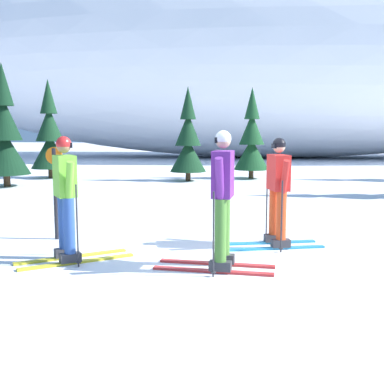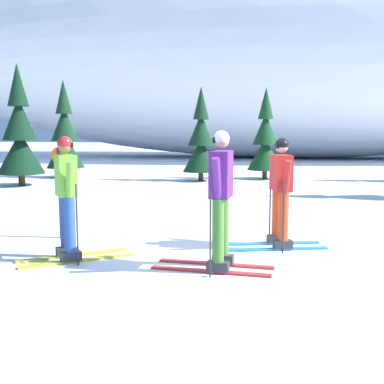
# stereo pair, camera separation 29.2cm
# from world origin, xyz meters

# --- Properties ---
(ground_plane) EXTENTS (120.00, 120.00, 0.00)m
(ground_plane) POSITION_xyz_m (0.00, 0.00, 0.00)
(ground_plane) COLOR white
(skier_purple_jacket) EXTENTS (1.60, 0.82, 1.81)m
(skier_purple_jacket) POSITION_xyz_m (0.39, -0.76, 0.96)
(skier_purple_jacket) COLOR red
(skier_purple_jacket) RESTS_ON ground
(skier_red_jacket) EXTENTS (1.66, 0.86, 1.69)m
(skier_red_jacket) POSITION_xyz_m (1.19, 0.55, 0.90)
(skier_red_jacket) COLOR #2893CC
(skier_red_jacket) RESTS_ON ground
(skier_lime_jacket) EXTENTS (1.54, 1.25, 1.73)m
(skier_lime_jacket) POSITION_xyz_m (-1.75, -0.63, 0.90)
(skier_lime_jacket) COLOR gold
(skier_lime_jacket) RESTS_ON ground
(pine_tree_far_left) EXTENTS (1.52, 1.52, 3.93)m
(pine_tree_far_left) POSITION_xyz_m (-6.91, 7.60, 1.64)
(pine_tree_far_left) COLOR #47301E
(pine_tree_far_left) RESTS_ON ground
(pine_tree_left) EXTENTS (1.43, 1.43, 3.70)m
(pine_tree_left) POSITION_xyz_m (-6.60, 10.40, 1.55)
(pine_tree_left) COLOR #47301E
(pine_tree_left) RESTS_ON ground
(pine_tree_center_left) EXTENTS (1.29, 1.29, 3.34)m
(pine_tree_center_left) POSITION_xyz_m (-1.30, 9.93, 1.40)
(pine_tree_center_left) COLOR #47301E
(pine_tree_center_left) RESTS_ON ground
(pine_tree_center_right) EXTENTS (1.30, 1.30, 3.38)m
(pine_tree_center_right) POSITION_xyz_m (0.96, 10.98, 1.41)
(pine_tree_center_right) COLOR #47301E
(pine_tree_center_right) RESTS_ON ground
(snow_ridge_background) EXTENTS (49.76, 15.07, 13.71)m
(snow_ridge_background) POSITION_xyz_m (2.37, 24.90, 6.86)
(snow_ridge_background) COLOR white
(snow_ridge_background) RESTS_ON ground
(trail_marker_post) EXTENTS (0.28, 0.07, 1.53)m
(trail_marker_post) POSITION_xyz_m (-2.43, 0.65, 0.87)
(trail_marker_post) COLOR black
(trail_marker_post) RESTS_ON ground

